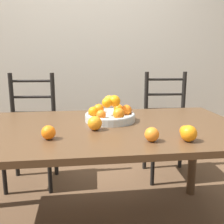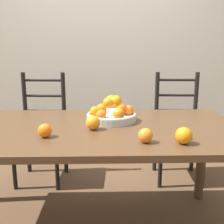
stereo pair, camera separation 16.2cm
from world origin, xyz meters
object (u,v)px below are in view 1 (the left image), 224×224
(fruit_bowl, at_px, (110,114))
(orange_loose_4, at_px, (185,131))
(chair_right, at_px, (168,127))
(orange_loose_1, at_px, (189,133))
(orange_loose_2, at_px, (152,134))
(orange_loose_0, at_px, (95,123))
(orange_loose_3, at_px, (49,132))
(chair_left, at_px, (31,132))

(fruit_bowl, xyz_separation_m, orange_loose_4, (0.36, -0.39, -0.02))
(orange_loose_4, relative_size, chair_right, 0.06)
(orange_loose_1, height_order, orange_loose_2, orange_loose_1)
(orange_loose_1, bearing_deg, orange_loose_2, 173.21)
(chair_right, bearing_deg, fruit_bowl, -130.33)
(orange_loose_0, relative_size, orange_loose_4, 1.38)
(orange_loose_2, distance_m, orange_loose_3, 0.53)
(fruit_bowl, height_order, chair_left, chair_left)
(orange_loose_3, bearing_deg, orange_loose_0, 29.27)
(fruit_bowl, relative_size, orange_loose_4, 5.43)
(orange_loose_2, relative_size, chair_right, 0.07)
(orange_loose_3, bearing_deg, fruit_bowl, 43.28)
(orange_loose_3, xyz_separation_m, chair_right, (1.01, 1.03, -0.29))
(fruit_bowl, xyz_separation_m, orange_loose_3, (-0.36, -0.34, -0.01))
(orange_loose_0, height_order, orange_loose_1, same)
(orange_loose_0, height_order, orange_loose_2, orange_loose_0)
(orange_loose_4, bearing_deg, chair_right, 75.00)
(orange_loose_1, relative_size, chair_left, 0.08)
(orange_loose_2, height_order, orange_loose_4, orange_loose_2)
(orange_loose_0, xyz_separation_m, orange_loose_2, (0.27, -0.24, -0.00))
(orange_loose_4, bearing_deg, orange_loose_2, -164.14)
(orange_loose_0, distance_m, orange_loose_1, 0.53)
(orange_loose_4, distance_m, chair_right, 1.15)
(fruit_bowl, distance_m, chair_right, 0.99)
(orange_loose_2, distance_m, chair_left, 1.41)
(orange_loose_1, distance_m, chair_left, 1.54)
(fruit_bowl, xyz_separation_m, orange_loose_0, (-0.12, -0.20, -0.01))
(orange_loose_0, bearing_deg, chair_right, 49.48)
(chair_right, bearing_deg, orange_loose_2, -110.45)
(chair_left, distance_m, chair_right, 1.29)
(orange_loose_4, height_order, chair_right, chair_right)
(fruit_bowl, bearing_deg, orange_loose_0, -119.56)
(chair_right, bearing_deg, orange_loose_0, -127.62)
(orange_loose_0, bearing_deg, orange_loose_3, -150.73)
(fruit_bowl, relative_size, chair_right, 0.33)
(chair_right, bearing_deg, orange_loose_4, -102.10)
(orange_loose_2, bearing_deg, orange_loose_0, 138.47)
(orange_loose_3, xyz_separation_m, chair_left, (-0.28, 1.03, -0.29))
(orange_loose_0, relative_size, chair_left, 0.08)
(orange_loose_3, bearing_deg, orange_loose_1, -9.94)
(chair_left, bearing_deg, orange_loose_3, -71.21)
(fruit_bowl, distance_m, orange_loose_2, 0.47)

